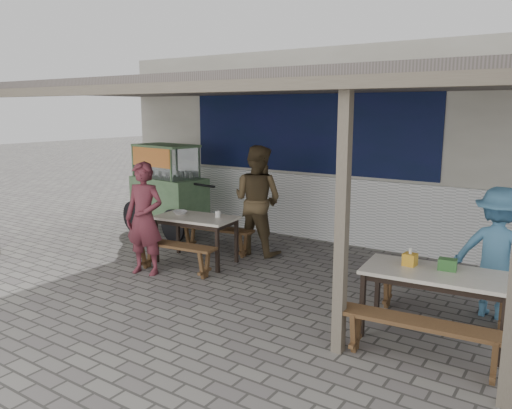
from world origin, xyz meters
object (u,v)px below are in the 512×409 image
at_px(bench_right_wall, 443,289).
at_px(vendor_cart, 168,186).
at_px(patron_right_table, 497,253).
at_px(bench_left_wall, 216,234).
at_px(patron_wall_side, 257,200).
at_px(bench_right_street, 422,332).
at_px(table_left, 196,222).
at_px(condiment_jar, 218,214).
at_px(bench_left_street, 174,251).
at_px(condiment_bowl, 180,212).
at_px(patron_street_side, 144,219).
at_px(tissue_box, 410,259).
at_px(donation_box, 447,265).
at_px(table_right, 435,279).

bearing_deg(bench_right_wall, vendor_cart, 162.48).
bearing_deg(patron_right_table, bench_left_wall, 1.19).
xyz_separation_m(bench_right_wall, vendor_cart, (-5.51, 1.17, 0.61)).
distance_m(bench_left_wall, patron_wall_side, 0.92).
bearing_deg(bench_right_street, bench_right_wall, 90.00).
height_order(table_left, vendor_cart, vendor_cart).
xyz_separation_m(patron_wall_side, condiment_jar, (-0.20, -0.81, -0.12)).
relative_size(bench_left_street, patron_wall_side, 0.75).
bearing_deg(condiment_bowl, patron_right_table, 4.59).
distance_m(patron_street_side, tissue_box, 3.85).
height_order(bench_right_street, patron_right_table, patron_right_table).
xyz_separation_m(bench_right_street, patron_street_side, (-4.20, 0.48, 0.49)).
xyz_separation_m(bench_left_street, condiment_jar, (0.24, 0.75, 0.47)).
height_order(vendor_cart, donation_box, vendor_cart).
xyz_separation_m(bench_right_wall, condiment_jar, (-3.48, 0.18, 0.46)).
distance_m(bench_left_wall, vendor_cart, 1.85).
xyz_separation_m(table_right, vendor_cart, (-5.58, 1.82, 0.28)).
height_order(table_left, patron_wall_side, patron_wall_side).
distance_m(bench_left_street, bench_left_wall, 1.18).
height_order(bench_right_wall, vendor_cart, vendor_cart).
xyz_separation_m(bench_right_street, condiment_bowl, (-4.25, 1.31, 0.44)).
xyz_separation_m(bench_left_wall, bench_right_wall, (3.87, -0.60, 0.01)).
bearing_deg(bench_right_wall, bench_left_street, -176.81).
bearing_deg(bench_right_wall, bench_right_street, -90.00).
height_order(table_left, patron_street_side, patron_street_side).
distance_m(table_left, bench_right_wall, 3.81).
xyz_separation_m(tissue_box, condiment_bowl, (-3.89, 0.60, -0.04)).
bearing_deg(bench_right_street, condiment_jar, 152.25).
height_order(patron_right_table, tissue_box, patron_right_table).
bearing_deg(vendor_cart, bench_left_street, -37.03).
xyz_separation_m(patron_street_side, patron_right_table, (4.56, 1.20, -0.06)).
bearing_deg(patron_right_table, patron_street_side, 18.76).
xyz_separation_m(bench_left_street, bench_right_street, (3.85, -0.73, 0.01)).
xyz_separation_m(table_left, bench_left_street, (0.07, -0.58, -0.34)).
relative_size(patron_street_side, tissue_box, 12.55).
bearing_deg(patron_wall_side, bench_right_wall, 163.02).
bearing_deg(table_right, bench_left_wall, 156.87).
bearing_deg(bench_left_wall, patron_right_table, -9.76).
relative_size(bench_left_street, patron_street_side, 0.83).
distance_m(condiment_jar, condiment_bowl, 0.66).
bearing_deg(bench_left_street, bench_right_street, -17.60).
xyz_separation_m(patron_right_table, condiment_jar, (-3.97, -0.20, 0.03)).
height_order(vendor_cart, patron_right_table, vendor_cart).
relative_size(patron_street_side, patron_right_table, 1.08).
bearing_deg(condiment_jar, tissue_box, -13.32).
bearing_deg(table_left, bench_left_wall, 90.00).
bearing_deg(patron_right_table, table_left, 8.94).
distance_m(bench_left_wall, patron_street_side, 1.52).
bearing_deg(table_left, bench_left_street, -90.00).
bearing_deg(patron_street_side, bench_right_street, -20.45).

